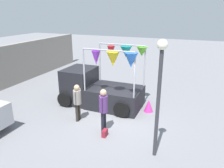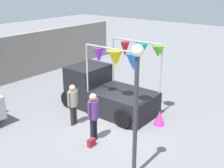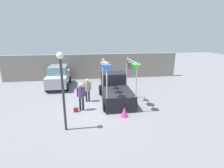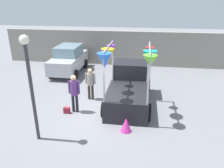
{
  "view_description": "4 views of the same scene",
  "coord_description": "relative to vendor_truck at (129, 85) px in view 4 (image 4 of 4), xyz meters",
  "views": [
    {
      "loc": [
        -8.19,
        -3.35,
        4.67
      ],
      "look_at": [
        0.84,
        0.34,
        1.34
      ],
      "focal_mm": 35.0,
      "sensor_mm": 36.0,
      "label": 1
    },
    {
      "loc": [
        -7.6,
        -6.03,
        5.3
      ],
      "look_at": [
        0.76,
        0.56,
        1.46
      ],
      "focal_mm": 45.0,
      "sensor_mm": 36.0,
      "label": 2
    },
    {
      "loc": [
        -0.73,
        -10.39,
        4.7
      ],
      "look_at": [
        0.86,
        0.27,
        1.53
      ],
      "focal_mm": 28.0,
      "sensor_mm": 36.0,
      "label": 3
    },
    {
      "loc": [
        1.88,
        -8.73,
        4.99
      ],
      "look_at": [
        0.49,
        0.67,
        1.17
      ],
      "focal_mm": 35.0,
      "sensor_mm": 36.0,
      "label": 4
    }
  ],
  "objects": [
    {
      "name": "ground_plane",
      "position": [
        -1.26,
        -1.31,
        -0.91
      ],
      "size": [
        60.0,
        60.0,
        0.0
      ],
      "primitive_type": "plane",
      "color": "slate"
    },
    {
      "name": "vendor_truck",
      "position": [
        0.0,
        0.0,
        0.0
      ],
      "size": [
        2.52,
        4.14,
        3.05
      ],
      "color": "black",
      "rests_on": "ground"
    },
    {
      "name": "parked_car",
      "position": [
        -4.49,
        4.04,
        0.03
      ],
      "size": [
        1.88,
        4.0,
        1.88
      ],
      "color": "#B7B7BC",
      "rests_on": "ground"
    },
    {
      "name": "person_customer",
      "position": [
        -2.37,
        -1.41,
        0.18
      ],
      "size": [
        0.53,
        0.34,
        1.79
      ],
      "color": "black",
      "rests_on": "ground"
    },
    {
      "name": "person_vendor",
      "position": [
        -1.97,
        0.01,
        0.09
      ],
      "size": [
        0.53,
        0.34,
        1.67
      ],
      "color": "#2D2823",
      "rests_on": "ground"
    },
    {
      "name": "handbag",
      "position": [
        -2.72,
        -1.61,
        -0.77
      ],
      "size": [
        0.28,
        0.16,
        0.28
      ],
      "primitive_type": "cube",
      "color": "maroon",
      "rests_on": "ground"
    },
    {
      "name": "street_lamp",
      "position": [
        -3.12,
        -3.63,
        1.63
      ],
      "size": [
        0.32,
        0.32,
        3.89
      ],
      "color": "#333338",
      "rests_on": "ground"
    },
    {
      "name": "brick_boundary_wall",
      "position": [
        -1.26,
        6.48,
        0.39
      ],
      "size": [
        18.0,
        0.36,
        2.6
      ],
      "primitive_type": "cube",
      "color": "gray",
      "rests_on": "ground"
    },
    {
      "name": "folded_kite_bundle_magenta",
      "position": [
        0.09,
        -2.67,
        -0.61
      ],
      "size": [
        0.58,
        0.58,
        0.6
      ],
      "primitive_type": "cone",
      "rotation": [
        0.0,
        0.0,
        1.18
      ],
      "color": "#D83399",
      "rests_on": "ground"
    }
  ]
}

